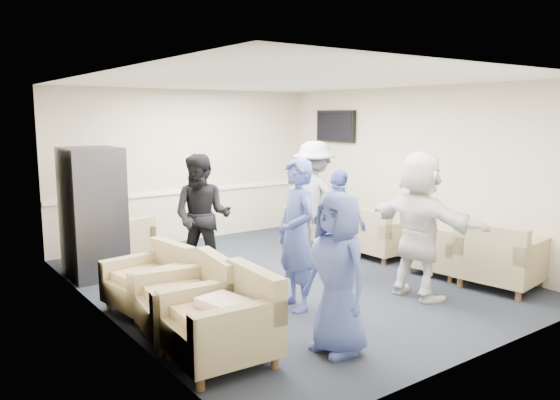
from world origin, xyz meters
TOP-DOWN VIEW (x-y plane):
  - floor at (0.00, 0.00)m, footprint 6.00×6.00m
  - ceiling at (0.00, 0.00)m, footprint 6.00×6.00m
  - back_wall at (0.00, 3.00)m, footprint 5.00×0.02m
  - front_wall at (0.00, -3.00)m, footprint 5.00×0.02m
  - left_wall at (-2.50, 0.00)m, footprint 0.02×6.00m
  - right_wall at (2.50, 0.00)m, footprint 0.02×6.00m
  - chair_rail at (0.00, 2.98)m, footprint 4.98×0.04m
  - tv at (2.44, 1.80)m, footprint 0.10×1.00m
  - armchair_left_near at (-1.99, -1.70)m, footprint 0.95×0.95m
  - armchair_left_mid at (-1.98, -0.95)m, footprint 0.98×0.98m
  - armchair_left_far at (-1.99, -0.01)m, footprint 0.91×0.91m
  - armchair_right_near at (2.02, -1.93)m, footprint 1.07×1.07m
  - armchair_right_midnear at (1.91, -1.05)m, footprint 0.88×0.88m
  - armchair_right_midfar at (1.90, 0.09)m, footprint 0.88×0.88m
  - armchair_right_far at (1.85, 0.85)m, footprint 1.01×1.01m
  - armchair_corner at (-1.52, 2.20)m, footprint 0.94×0.94m
  - vending_machine at (-2.09, 1.75)m, footprint 0.74×0.86m
  - backpack at (-1.10, 0.02)m, footprint 0.30×0.24m
  - pillow at (-2.00, -1.69)m, footprint 0.42×0.51m
  - person_front_left at (-1.02, -2.13)m, footprint 0.50×0.76m
  - person_mid_left at (-0.60, -0.95)m, footprint 0.51×0.70m
  - person_back_left at (-0.90, 0.79)m, footprint 1.06×1.06m
  - person_back_right at (1.13, 0.81)m, footprint 1.07×1.36m
  - person_mid_right at (0.65, -0.31)m, footprint 0.50×0.93m
  - person_front_right at (0.86, -1.53)m, footprint 0.57×1.71m

SIDE VIEW (x-z plane):
  - floor at x=0.00m, z-range 0.00..0.00m
  - backpack at x=-1.10m, z-range 0.01..0.46m
  - armchair_corner at x=-1.52m, z-range 0.00..0.60m
  - armchair_right_midnear at x=1.91m, z-range 0.00..0.60m
  - armchair_left_far at x=-1.99m, z-range 0.00..0.65m
  - armchair_right_midfar at x=1.90m, z-range 0.00..0.69m
  - armchair_left_mid at x=-1.98m, z-range 0.00..0.69m
  - armchair_right_far at x=1.85m, z-range 0.00..0.71m
  - armchair_left_near at x=-1.99m, z-range 0.00..0.72m
  - armchair_right_near at x=2.02m, z-range 0.00..0.75m
  - pillow at x=-2.00m, z-range 0.47..0.60m
  - person_mid_right at x=0.65m, z-range 0.00..1.52m
  - person_front_left at x=-1.02m, z-range 0.00..1.55m
  - person_back_left at x=-0.90m, z-range 0.00..1.73m
  - person_mid_left at x=-0.60m, z-range 0.00..1.77m
  - chair_rail at x=0.00m, z-range 0.87..0.93m
  - vending_machine at x=-2.09m, z-range 0.00..1.82m
  - person_front_right at x=0.86m, z-range 0.00..1.83m
  - person_back_right at x=1.13m, z-range 0.00..1.85m
  - back_wall at x=0.00m, z-range 0.00..2.70m
  - front_wall at x=0.00m, z-range 0.00..2.70m
  - left_wall at x=-2.50m, z-range 0.00..2.70m
  - right_wall at x=2.50m, z-range 0.00..2.70m
  - tv at x=2.44m, z-range 1.76..2.34m
  - ceiling at x=0.00m, z-range 2.70..2.70m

